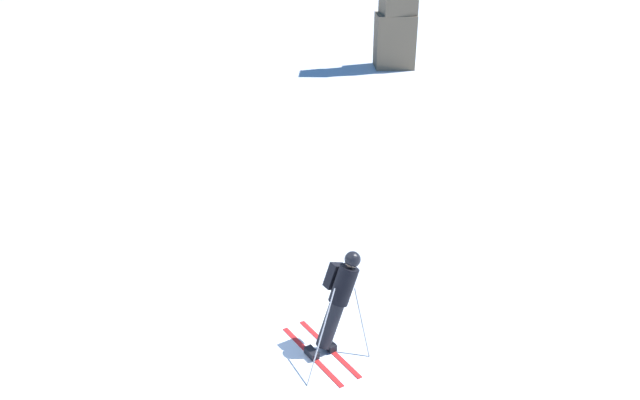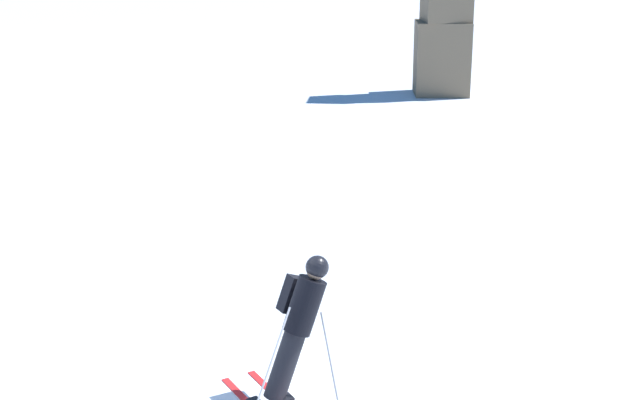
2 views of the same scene
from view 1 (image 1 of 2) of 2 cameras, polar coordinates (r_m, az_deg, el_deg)
name	(u,v)px [view 1 (image 1 of 2)]	position (r m, az deg, el deg)	size (l,w,h in m)	color
ground_plane	(258,354)	(11.02, -5.66, -13.84)	(300.00, 300.00, 0.00)	white
skier	(339,296)	(10.57, 1.73, -8.74)	(1.50, 1.76, 1.83)	red
rock_pillar	(397,3)	(28.14, 7.04, 17.44)	(1.69, 1.49, 6.58)	#7A664C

